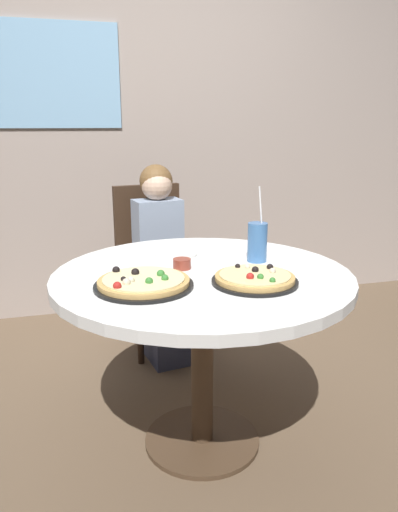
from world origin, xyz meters
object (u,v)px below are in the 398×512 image
pizza_veggie (143,283)px  pizza_cheese (255,279)px  chair_wooden (153,257)px  dining_table (202,298)px  soda_cup (257,242)px  plate_small (176,254)px  diner_child (163,273)px  sauce_bowl (182,264)px

pizza_veggie → pizza_cheese: bearing=-8.9°
chair_wooden → pizza_veggie: size_ratio=2.75×
dining_table → soda_cup: (0.26, 0.09, 0.19)m
pizza_cheese → plate_small: size_ratio=1.71×
dining_table → pizza_cheese: size_ratio=3.70×
soda_cup → plate_small: bearing=149.3°
diner_child → pizza_veggie: size_ratio=3.13×
dining_table → chair_wooden: bearing=90.7°
diner_child → pizza_cheese: 1.08m
dining_table → pizza_veggie: 0.30m
chair_wooden → pizza_cheese: bearing=-82.7°
dining_table → chair_wooden: 1.04m
chair_wooden → soda_cup: bearing=-74.2°
sauce_bowl → plate_small: bearing=83.9°
pizza_cheese → soda_cup: bearing=66.7°
pizza_cheese → soda_cup: 0.29m
pizza_veggie → sauce_bowl: pizza_veggie is taller
soda_cup → sauce_bowl: soda_cup is taller
chair_wooden → sauce_bowl: size_ratio=13.57×
dining_table → pizza_veggie: bearing=-154.5°
pizza_veggie → soda_cup: size_ratio=1.13×
plate_small → pizza_cheese: bearing=-67.0°
chair_wooden → pizza_cheese: 1.25m
diner_child → dining_table: bearing=-90.7°
sauce_bowl → plate_small: size_ratio=0.39×
dining_table → chair_wooden: chair_wooden is taller
soda_cup → pizza_cheese: bearing=-113.3°
dining_table → pizza_cheese: pizza_cheese is taller
chair_wooden → sauce_bowl: chair_wooden is taller
dining_table → soda_cup: 0.33m
chair_wooden → sauce_bowl: (-0.05, -0.97, 0.24)m
dining_table → diner_child: (0.01, 0.86, -0.16)m
pizza_veggie → pizza_cheese: size_ratio=1.12×
diner_child → plate_small: 0.65m
diner_child → soda_cup: 0.88m
chair_wooden → pizza_veggie: 1.20m
sauce_bowl → plate_small: (0.02, 0.20, -0.02)m
diner_child → pizza_cheese: (0.13, -1.03, 0.28)m
chair_wooden → soda_cup: (0.27, -0.95, 0.30)m
pizza_veggie → diner_child: bearing=75.3°
sauce_bowl → soda_cup: bearing=4.0°
dining_table → diner_child: diner_child is taller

